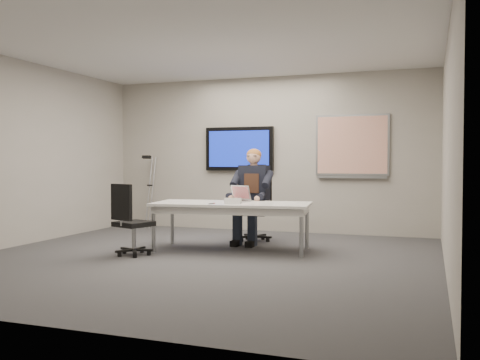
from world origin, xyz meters
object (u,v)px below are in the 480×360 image
(office_chair_far, at_px, (256,220))
(laptop, at_px, (239,197))
(conference_table, at_px, (232,208))
(office_chair_near, at_px, (131,233))
(seated_person, at_px, (250,205))

(office_chair_far, distance_m, laptop, 0.84)
(conference_table, relative_size, office_chair_near, 2.38)
(conference_table, bearing_deg, office_chair_near, -150.12)
(office_chair_far, bearing_deg, laptop, -90.34)
(conference_table, height_order, laptop, laptop)
(office_chair_far, bearing_deg, office_chair_near, -120.69)
(seated_person, bearing_deg, laptop, -92.26)
(conference_table, bearing_deg, office_chair_far, 80.71)
(seated_person, bearing_deg, office_chair_far, 90.19)
(office_chair_far, height_order, laptop, office_chair_far)
(conference_table, relative_size, seated_person, 1.57)
(seated_person, bearing_deg, office_chair_near, -125.82)
(office_chair_far, xyz_separation_m, seated_person, (-0.00, -0.26, 0.27))
(office_chair_far, relative_size, laptop, 2.65)
(seated_person, bearing_deg, conference_table, -92.27)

